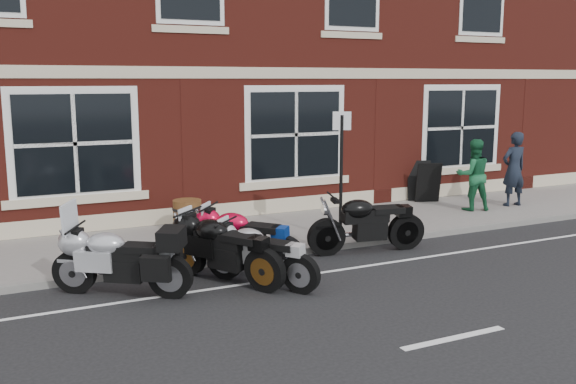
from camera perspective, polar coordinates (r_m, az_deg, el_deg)
name	(u,v)px	position (r m, az deg, el deg)	size (l,w,h in m)	color
ground	(336,275)	(10.94, 4.25, -7.34)	(80.00, 80.00, 0.00)	black
sidewalk	(264,233)	(13.50, -2.16, -3.71)	(30.00, 3.00, 0.12)	slate
kerb	(298,251)	(12.12, 0.87, -5.29)	(30.00, 0.16, 0.12)	slate
moto_touring_silver	(118,257)	(10.09, -14.90, -5.64)	(1.90, 1.38, 1.46)	black
moto_sport_red	(243,236)	(11.15, -3.98, -3.96)	(1.53, 1.78, 0.99)	black
moto_sport_black	(224,246)	(10.42, -5.75, -4.83)	(1.28, 2.07, 1.04)	black
moto_sport_silver	(260,253)	(10.24, -2.51, -5.41)	(1.25, 1.80, 0.93)	black
moto_naked_black	(364,221)	(12.22, 6.77, -2.61)	(2.33, 0.57, 1.05)	black
pedestrian_left	(514,169)	(16.96, 19.43, 1.94)	(0.68, 0.44, 1.86)	black
pedestrian_right	(473,175)	(16.10, 16.15, 1.47)	(0.84, 0.65, 1.73)	#1A5B35
a_board_sign	(424,181)	(16.99, 11.99, 0.92)	(0.63, 0.42, 1.05)	black
barrel_planter	(187,216)	(13.42, -8.93, -2.14)	(0.62, 0.62, 0.68)	#452112
parking_sign	(341,166)	(12.60, 4.76, 2.30)	(0.33, 0.17, 2.52)	black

